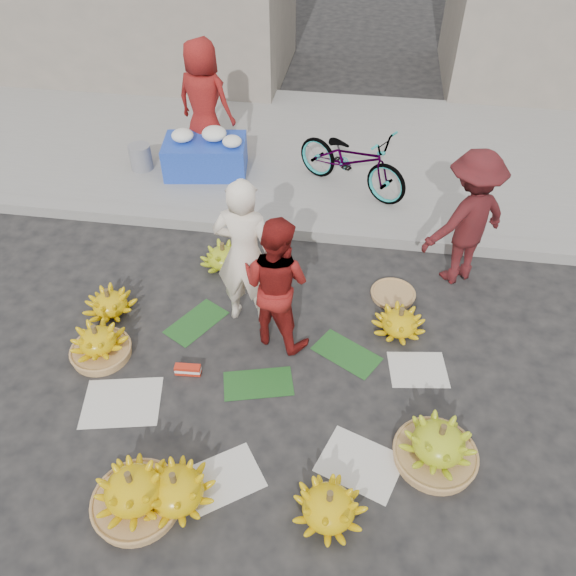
# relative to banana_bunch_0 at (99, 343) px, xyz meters

# --- Properties ---
(ground) EXTENTS (80.00, 80.00, 0.00)m
(ground) POSITION_rel_banana_bunch_0_xyz_m (1.70, 0.08, -0.17)
(ground) COLOR black
(ground) RESTS_ON ground
(curb) EXTENTS (40.00, 0.25, 0.15)m
(curb) POSITION_rel_banana_bunch_0_xyz_m (1.70, 2.28, -0.10)
(curb) COLOR gray
(curb) RESTS_ON ground
(sidewalk) EXTENTS (40.00, 4.00, 0.12)m
(sidewalk) POSITION_rel_banana_bunch_0_xyz_m (1.70, 4.38, -0.11)
(sidewalk) COLOR gray
(sidewalk) RESTS_ON ground
(newspaper_scatter) EXTENTS (3.20, 1.80, 0.00)m
(newspaper_scatter) POSITION_rel_banana_bunch_0_xyz_m (1.70, -0.72, -0.17)
(newspaper_scatter) COLOR silver
(newspaper_scatter) RESTS_ON ground
(banana_leaves) EXTENTS (2.00, 1.00, 0.00)m
(banana_leaves) POSITION_rel_banana_bunch_0_xyz_m (1.60, 0.28, -0.17)
(banana_leaves) COLOR #174719
(banana_leaves) RESTS_ON ground
(banana_bunch_0) EXTENTS (0.65, 0.65, 0.41)m
(banana_bunch_0) POSITION_rel_banana_bunch_0_xyz_m (0.00, 0.00, 0.00)
(banana_bunch_0) COLOR #9C7041
(banana_bunch_0) RESTS_ON ground
(banana_bunch_1) EXTENTS (0.61, 0.61, 0.38)m
(banana_bunch_1) POSITION_rel_banana_bunch_0_xyz_m (1.19, -1.35, -0.00)
(banana_bunch_1) COLOR #DDB70B
(banana_bunch_1) RESTS_ON ground
(banana_bunch_2) EXTENTS (0.69, 0.69, 0.47)m
(banana_bunch_2) POSITION_rel_banana_bunch_0_xyz_m (0.89, -1.44, 0.03)
(banana_bunch_2) COLOR #9C7041
(banana_bunch_2) RESTS_ON ground
(banana_bunch_3) EXTENTS (0.75, 0.75, 0.36)m
(banana_bunch_3) POSITION_rel_banana_bunch_0_xyz_m (2.38, -1.31, -0.01)
(banana_bunch_3) COLOR #DDB70B
(banana_bunch_3) RESTS_ON ground
(banana_bunch_4) EXTENTS (0.68, 0.68, 0.47)m
(banana_bunch_4) POSITION_rel_banana_bunch_0_xyz_m (3.22, -0.68, 0.03)
(banana_bunch_4) COLOR #9C7041
(banana_bunch_4) RESTS_ON ground
(banana_bunch_5) EXTENTS (0.60, 0.60, 0.33)m
(banana_bunch_5) POSITION_rel_banana_bunch_0_xyz_m (2.91, 0.77, -0.03)
(banana_bunch_5) COLOR #DDB70B
(banana_bunch_5) RESTS_ON ground
(banana_bunch_6) EXTENTS (0.59, 0.59, 0.32)m
(banana_bunch_6) POSITION_rel_banana_bunch_0_xyz_m (-0.13, 0.59, -0.03)
(banana_bunch_6) COLOR #DDB70B
(banana_bunch_6) RESTS_ON ground
(banana_bunch_7) EXTENTS (0.63, 0.63, 0.33)m
(banana_bunch_7) POSITION_rel_banana_bunch_0_xyz_m (0.87, 1.54, -0.03)
(banana_bunch_7) COLOR #84A217
(banana_bunch_7) RESTS_ON ground
(basket_spare) EXTENTS (0.48, 0.48, 0.05)m
(basket_spare) POSITION_rel_banana_bunch_0_xyz_m (2.85, 1.30, -0.14)
(basket_spare) COLOR #9C7041
(basket_spare) RESTS_ON ground
(incense_stack) EXTENTS (0.25, 0.09, 0.10)m
(incense_stack) POSITION_rel_banana_bunch_0_xyz_m (0.92, -0.10, -0.11)
(incense_stack) COLOR red
(incense_stack) RESTS_ON ground
(vendor_cream) EXTENTS (0.64, 0.45, 1.67)m
(vendor_cream) POSITION_rel_banana_bunch_0_xyz_m (1.33, 0.76, 0.67)
(vendor_cream) COLOR white
(vendor_cream) RESTS_ON ground
(vendor_red) EXTENTS (0.86, 0.77, 1.45)m
(vendor_red) POSITION_rel_banana_bunch_0_xyz_m (1.68, 0.52, 0.56)
(vendor_red) COLOR maroon
(vendor_red) RESTS_ON ground
(man_striped) EXTENTS (1.17, 1.06, 1.58)m
(man_striped) POSITION_rel_banana_bunch_0_xyz_m (3.54, 1.76, 0.62)
(man_striped) COLOR maroon
(man_striped) RESTS_ON ground
(flower_table) EXTENTS (1.21, 0.85, 0.65)m
(flower_table) POSITION_rel_banana_bunch_0_xyz_m (0.20, 3.41, 0.22)
(flower_table) COLOR #1B3AAF
(flower_table) RESTS_ON sidewalk
(grey_bucket) EXTENTS (0.31, 0.31, 0.35)m
(grey_bucket) POSITION_rel_banana_bunch_0_xyz_m (-0.75, 3.36, 0.13)
(grey_bucket) COLOR slate
(grey_bucket) RESTS_ON sidewalk
(flower_vendor) EXTENTS (0.94, 0.74, 1.69)m
(flower_vendor) POSITION_rel_banana_bunch_0_xyz_m (0.12, 3.82, 0.80)
(flower_vendor) COLOR maroon
(flower_vendor) RESTS_ON sidewalk
(bicycle) EXTENTS (1.35, 1.73, 0.88)m
(bicycle) POSITION_rel_banana_bunch_0_xyz_m (2.23, 3.27, 0.39)
(bicycle) COLOR gray
(bicycle) RESTS_ON sidewalk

